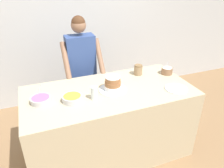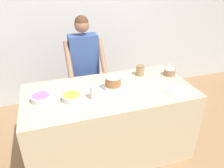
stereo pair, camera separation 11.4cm
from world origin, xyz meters
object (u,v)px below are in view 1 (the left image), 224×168
object	(u,v)px
frosting_bowl_purple	(41,100)
stoneware_jar	(138,70)
cake	(113,84)
ceramic_plate	(176,89)
frosting_bowl_orange	(72,98)
drinking_glass	(94,93)
person_baker	(81,63)
frosting_bowl_white	(167,70)

from	to	relation	value
frosting_bowl_purple	stoneware_jar	bearing A→B (deg)	11.30
cake	ceramic_plate	distance (m)	0.71
frosting_bowl_orange	stoneware_jar	distance (m)	0.97
cake	drinking_glass	xyz separation A→B (m)	(-0.25, -0.11, -0.00)
drinking_glass	person_baker	bearing A→B (deg)	84.89
ceramic_plate	frosting_bowl_white	bearing A→B (deg)	71.15
drinking_glass	cake	bearing A→B (deg)	23.71
ceramic_plate	frosting_bowl_purple	bearing A→B (deg)	169.75
drinking_glass	stoneware_jar	bearing A→B (deg)	28.07
frosting_bowl_white	ceramic_plate	bearing A→B (deg)	-108.85
person_baker	ceramic_plate	bearing A→B (deg)	-49.09
frosting_bowl_purple	frosting_bowl_orange	bearing A→B (deg)	-15.44
drinking_glass	stoneware_jar	size ratio (longest dim) A/B	1.08
stoneware_jar	frosting_bowl_white	bearing A→B (deg)	-18.03
cake	frosting_bowl_orange	distance (m)	0.47
cake	ceramic_plate	bearing A→B (deg)	-19.79
drinking_glass	stoneware_jar	distance (m)	0.78
frosting_bowl_white	cake	bearing A→B (deg)	-169.62
frosting_bowl_purple	drinking_glass	world-z (taller)	frosting_bowl_purple
frosting_bowl_purple	ceramic_plate	bearing A→B (deg)	-10.25
frosting_bowl_orange	stoneware_jar	bearing A→B (deg)	19.63
frosting_bowl_orange	frosting_bowl_purple	bearing A→B (deg)	164.56
frosting_bowl_orange	frosting_bowl_purple	world-z (taller)	frosting_bowl_purple
frosting_bowl_orange	frosting_bowl_white	size ratio (longest dim) A/B	1.31
ceramic_plate	cake	bearing A→B (deg)	160.21
frosting_bowl_white	frosting_bowl_purple	bearing A→B (deg)	-175.35
person_baker	cake	distance (m)	0.75
frosting_bowl_orange	person_baker	bearing A→B (deg)	69.71
frosting_bowl_orange	frosting_bowl_white	world-z (taller)	frosting_bowl_white
cake	drinking_glass	size ratio (longest dim) A/B	2.24
cake	person_baker	bearing A→B (deg)	103.32
ceramic_plate	stoneware_jar	distance (m)	0.55
person_baker	stoneware_jar	size ratio (longest dim) A/B	12.21
frosting_bowl_orange	frosting_bowl_purple	distance (m)	0.31
drinking_glass	ceramic_plate	bearing A→B (deg)	-8.18
person_baker	frosting_bowl_purple	world-z (taller)	person_baker
frosting_bowl_purple	drinking_glass	size ratio (longest dim) A/B	1.48
frosting_bowl_purple	frosting_bowl_white	bearing A→B (deg)	4.65
ceramic_plate	frosting_bowl_orange	bearing A→B (deg)	171.17
cake	frosting_bowl_purple	distance (m)	0.77
person_baker	stoneware_jar	xyz separation A→B (m)	(0.62, -0.47, -0.00)
drinking_glass	stoneware_jar	xyz separation A→B (m)	(0.69, 0.37, -0.01)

